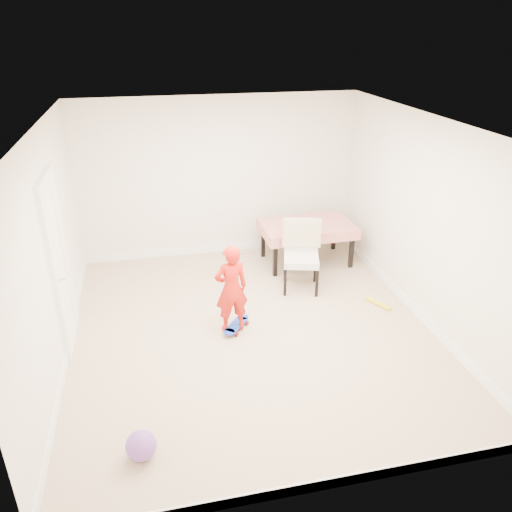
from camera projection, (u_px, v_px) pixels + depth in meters
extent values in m
plane|color=tan|center=(252.00, 330.00, 6.41)|extent=(5.00, 5.00, 0.00)
cube|color=white|center=(251.00, 126.00, 5.31)|extent=(4.50, 5.00, 0.04)
cube|color=silver|center=(219.00, 178.00, 8.04)|extent=(4.50, 0.04, 2.60)
cube|color=silver|center=(322.00, 366.00, 3.67)|extent=(4.50, 0.04, 2.60)
cube|color=silver|center=(51.00, 254.00, 5.42)|extent=(0.04, 5.00, 2.60)
cube|color=silver|center=(424.00, 222.00, 6.29)|extent=(0.04, 5.00, 2.60)
cube|color=white|center=(60.00, 265.00, 5.80)|extent=(0.11, 0.94, 2.11)
cube|color=white|center=(221.00, 248.00, 8.58)|extent=(4.50, 0.02, 0.12)
cube|color=white|center=(314.00, 486.00, 4.19)|extent=(4.50, 0.02, 0.12)
cube|color=white|center=(68.00, 349.00, 5.94)|extent=(0.02, 5.00, 0.12)
cube|color=white|center=(412.00, 306.00, 6.83)|extent=(0.02, 5.00, 0.12)
imported|color=red|center=(231.00, 291.00, 6.15)|extent=(0.46, 0.33, 1.16)
sphere|color=purple|center=(141.00, 446.00, 4.48)|extent=(0.28, 0.28, 0.28)
cylinder|color=yellow|center=(378.00, 303.00, 6.95)|extent=(0.24, 0.38, 0.06)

